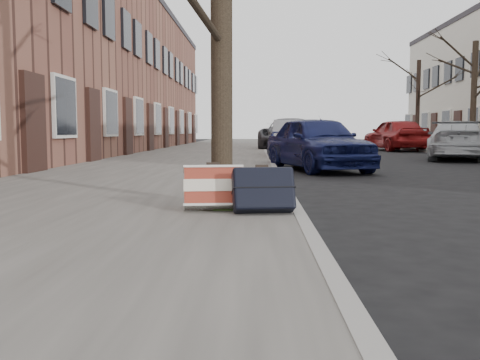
{
  "coord_description": "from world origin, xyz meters",
  "views": [
    {
      "loc": [
        -1.7,
        -4.66,
        0.94
      ],
      "look_at": [
        -1.85,
        0.8,
        0.44
      ],
      "focal_mm": 40.0,
      "sensor_mm": 36.0,
      "label": 1
    }
  ],
  "objects_px": {
    "car_near_mid": "(294,139)",
    "suitcase_red": "(214,188)",
    "suitcase_navy": "(263,189)",
    "car_near_front": "(317,143)"
  },
  "relations": [
    {
      "from": "car_near_mid",
      "to": "suitcase_navy",
      "type": "bearing_deg",
      "value": -90.74
    },
    {
      "from": "car_near_mid",
      "to": "suitcase_red",
      "type": "bearing_deg",
      "value": -93.05
    },
    {
      "from": "suitcase_navy",
      "to": "car_near_mid",
      "type": "relative_size",
      "value": 0.15
    },
    {
      "from": "suitcase_navy",
      "to": "car_near_mid",
      "type": "bearing_deg",
      "value": 75.97
    },
    {
      "from": "suitcase_navy",
      "to": "car_near_front",
      "type": "xyz_separation_m",
      "value": [
        1.41,
        7.52,
        0.3
      ]
    },
    {
      "from": "suitcase_red",
      "to": "car_near_front",
      "type": "xyz_separation_m",
      "value": [
        1.92,
        7.35,
        0.31
      ]
    },
    {
      "from": "suitcase_red",
      "to": "car_near_mid",
      "type": "height_order",
      "value": "car_near_mid"
    },
    {
      "from": "car_near_front",
      "to": "car_near_mid",
      "type": "distance_m",
      "value": 5.56
    },
    {
      "from": "suitcase_navy",
      "to": "car_near_front",
      "type": "distance_m",
      "value": 7.66
    },
    {
      "from": "suitcase_red",
      "to": "car_near_mid",
      "type": "distance_m",
      "value": 13.03
    }
  ]
}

